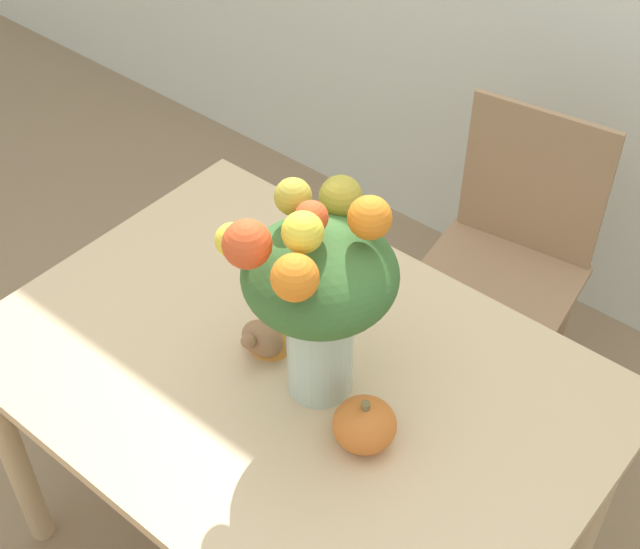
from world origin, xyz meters
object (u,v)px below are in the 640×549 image
flower_vase (318,287)px  dining_chair_near_window (504,265)px  pumpkin (364,425)px  turkey_figurine (267,334)px

flower_vase → dining_chair_near_window: (-0.02, 0.83, -0.54)m
pumpkin → turkey_figurine: pumpkin is taller
flower_vase → dining_chair_near_window: bearing=91.7°
pumpkin → dining_chair_near_window: (-0.18, 0.88, -0.32)m
flower_vase → turkey_figurine: size_ratio=3.66×
turkey_figurine → dining_chair_near_window: size_ratio=0.15×
pumpkin → dining_chair_near_window: dining_chair_near_window is taller
turkey_figurine → flower_vase: bearing=-3.9°
flower_vase → turkey_figurine: 0.27m
pumpkin → turkey_figurine: bearing=168.6°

